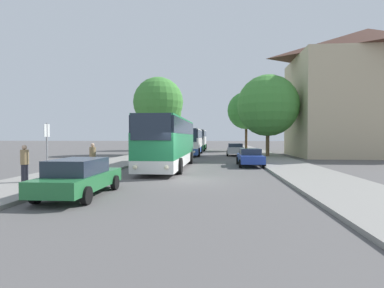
{
  "coord_description": "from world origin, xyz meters",
  "views": [
    {
      "loc": [
        1.68,
        -15.33,
        2.27
      ],
      "look_at": [
        -0.76,
        12.57,
        1.6
      ],
      "focal_mm": 28.0,
      "sensor_mm": 36.0,
      "label": 1
    }
  ],
  "objects": [
    {
      "name": "sidewalk_left",
      "position": [
        -7.0,
        0.0,
        0.07
      ],
      "size": [
        4.0,
        120.0,
        0.15
      ],
      "primitive_type": "cube",
      "color": "gray",
      "rests_on": "ground_plane"
    },
    {
      "name": "tree_right_mid",
      "position": [
        7.14,
        18.38,
        5.73
      ],
      "size": [
        6.76,
        6.76,
        8.96
      ],
      "color": "brown",
      "rests_on": "sidewalk_right"
    },
    {
      "name": "ground_plane",
      "position": [
        0.0,
        0.0,
        0.0
      ],
      "size": [
        300.0,
        300.0,
        0.0
      ],
      "primitive_type": "plane",
      "color": "#565454",
      "rests_on": "ground"
    },
    {
      "name": "parked_car_right_near",
      "position": [
        4.16,
        8.2,
        0.72
      ],
      "size": [
        1.94,
        4.36,
        1.37
      ],
      "rotation": [
        0.0,
        0.0,
        3.15
      ],
      "color": "#233D9E",
      "rests_on": "ground_plane"
    },
    {
      "name": "pedestrian_waiting_far",
      "position": [
        -5.61,
        1.51,
        1.04
      ],
      "size": [
        0.36,
        0.36,
        1.75
      ],
      "rotation": [
        0.0,
        0.0,
        0.59
      ],
      "color": "#23232D",
      "rests_on": "sidewalk_left"
    },
    {
      "name": "bus_front",
      "position": [
        -1.85,
        6.18,
        1.89
      ],
      "size": [
        2.78,
        11.98,
        3.56
      ],
      "rotation": [
        0.0,
        0.0,
        -0.01
      ],
      "color": "silver",
      "rests_on": "ground_plane"
    },
    {
      "name": "pedestrian_waiting_near",
      "position": [
        -7.35,
        -2.1,
        1.03
      ],
      "size": [
        0.36,
        0.36,
        1.75
      ],
      "rotation": [
        0.0,
        0.0,
        5.21
      ],
      "color": "#23232D",
      "rests_on": "sidewalk_left"
    },
    {
      "name": "parked_car_left_curb",
      "position": [
        -3.61,
        -4.36,
        0.75
      ],
      "size": [
        2.01,
        4.63,
        1.44
      ],
      "rotation": [
        0.0,
        0.0,
        0.01
      ],
      "color": "#236B38",
      "rests_on": "ground_plane"
    },
    {
      "name": "bus_stop_sign",
      "position": [
        -6.42,
        -1.8,
        1.86
      ],
      "size": [
        0.08,
        0.45,
        2.78
      ],
      "color": "gray",
      "rests_on": "sidewalk_left"
    },
    {
      "name": "tree_right_near",
      "position": [
        6.2,
        33.5,
        6.51
      ],
      "size": [
        6.02,
        6.02,
        9.39
      ],
      "color": "#47331E",
      "rests_on": "sidewalk_right"
    },
    {
      "name": "parked_car_right_far",
      "position": [
        3.78,
        21.13,
        0.78
      ],
      "size": [
        2.23,
        4.16,
        1.47
      ],
      "rotation": [
        0.0,
        0.0,
        3.1
      ],
      "color": "#B7B7BC",
      "rests_on": "ground_plane"
    },
    {
      "name": "tree_left_near",
      "position": [
        -7.15,
        34.72,
        6.28
      ],
      "size": [
        5.29,
        5.29,
        8.79
      ],
      "color": "#513D23",
      "rests_on": "sidewalk_left"
    },
    {
      "name": "bus_rear",
      "position": [
        -1.8,
        35.85,
        1.82
      ],
      "size": [
        2.89,
        11.15,
        3.41
      ],
      "rotation": [
        0.0,
        0.0,
        0.01
      ],
      "color": "#238942",
      "rests_on": "ground_plane"
    },
    {
      "name": "building_right_background",
      "position": [
        18.72,
        20.73,
        7.33
      ],
      "size": [
        16.26,
        10.63,
        14.66
      ],
      "color": "#C6B28E",
      "rests_on": "ground_plane"
    },
    {
      "name": "sidewalk_right",
      "position": [
        7.0,
        0.0,
        0.07
      ],
      "size": [
        4.0,
        120.0,
        0.15
      ],
      "primitive_type": "cube",
      "color": "gray",
      "rests_on": "ground_plane"
    },
    {
      "name": "tree_left_far",
      "position": [
        -5.85,
        22.04,
        6.64
      ],
      "size": [
        6.29,
        6.29,
        9.65
      ],
      "color": "#47331E",
      "rests_on": "sidewalk_left"
    },
    {
      "name": "bus_middle",
      "position": [
        -1.81,
        22.14,
        1.72
      ],
      "size": [
        2.89,
        11.14,
        3.21
      ],
      "rotation": [
        0.0,
        0.0,
        0.01
      ],
      "color": "#2D519E",
      "rests_on": "ground_plane"
    }
  ]
}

